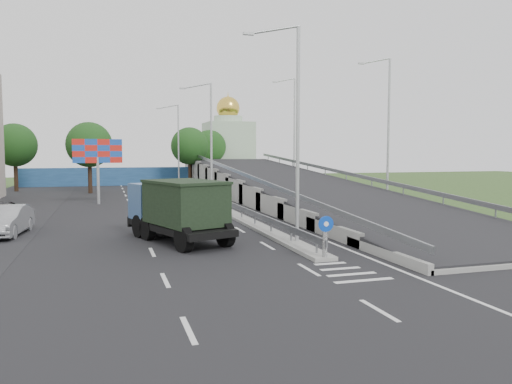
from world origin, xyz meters
name	(u,v)px	position (x,y,z in m)	size (l,w,h in m)	color
ground	(350,275)	(0.00, 0.00, 0.00)	(160.00, 160.00, 0.00)	#2D4C1E
road_surface	(184,213)	(-3.00, 20.00, 0.00)	(26.00, 90.00, 0.04)	black
median	(213,205)	(0.00, 24.00, 0.10)	(1.00, 44.00, 0.20)	gray
overpass_ramp	(298,183)	(7.50, 24.00, 1.75)	(10.00, 50.00, 3.50)	gray
median_guardrail	(213,197)	(0.00, 24.00, 0.75)	(0.09, 44.00, 0.71)	gray
sign_bollard	(325,236)	(0.00, 2.17, 1.03)	(0.64, 0.23, 1.67)	black
lamp_post_near	(294,122)	(0.11, 6.00, 5.81)	(2.74, 0.18, 10.08)	#B2B5B7
lamp_post_mid	(209,136)	(0.11, 26.00, 5.81)	(2.74, 0.18, 10.08)	#B2B5B7
lamp_post_far	(177,141)	(0.11, 46.00, 5.81)	(2.74, 0.18, 10.08)	#B2B5B7
blue_wall	(140,176)	(-4.00, 52.00, 1.20)	(30.00, 0.50, 2.40)	navy
church	(228,146)	(10.00, 60.00, 5.31)	(7.00, 7.00, 13.80)	#B2CCAD
billboard	(98,155)	(-9.00, 28.00, 4.19)	(4.00, 0.24, 5.50)	#B2B5B7
tree_left_mid	(89,145)	(-10.00, 40.00, 5.18)	(4.80, 4.80, 7.60)	black
tree_median_far	(190,146)	(2.00, 48.00, 5.18)	(4.80, 4.80, 7.60)	black
tree_left_far	(15,145)	(-18.00, 45.00, 5.18)	(4.80, 4.80, 7.60)	black
tree_ramp_far	(209,147)	(6.00, 55.00, 5.18)	(4.80, 4.80, 7.60)	black
dump_truck	(177,207)	(-5.04, 8.54, 1.69)	(4.65, 7.36, 3.05)	black
parked_car_b	(6,221)	(-13.45, 12.81, 0.80)	(1.70, 4.87, 1.60)	#A2A3A7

